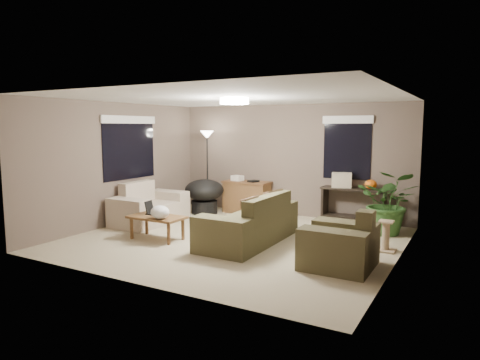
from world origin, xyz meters
The scene contains 20 objects.
room_shell centered at (0.00, 0.00, 1.25)m, with size 5.50×5.50×5.50m.
main_sofa centered at (0.34, -0.01, 0.29)m, with size 0.95×2.20×0.85m.
throw_pillows centered at (0.60, -0.01, 0.65)m, with size 0.31×1.37×0.47m.
loveseat centered at (-2.24, 0.29, 0.30)m, with size 0.90×1.60×0.85m.
armchair centered at (2.07, -0.56, 0.30)m, with size 0.95×1.00×0.85m.
coffee_table centered at (-1.22, -0.65, 0.36)m, with size 1.00×0.55×0.42m.
laptop centered at (-1.39, -0.55, 0.48)m, with size 0.38×0.25×0.24m.
plastic_bag centered at (-1.02, -0.80, 0.54)m, with size 0.33×0.30×0.23m, color white.
desk centered at (-0.93, 2.18, 0.38)m, with size 1.10×0.50×0.75m.
desk_papers centered at (-1.08, 2.17, 0.80)m, with size 0.71×0.31×0.12m.
console_table centered at (1.51, 2.28, 0.44)m, with size 1.30×0.40×0.75m.
pumpkin centered at (1.86, 2.28, 0.85)m, with size 0.23×0.23×0.19m, color orange.
cardboard_box centered at (1.26, 2.28, 0.90)m, with size 0.40×0.30×0.30m, color beige.
papasan_chair centered at (-1.77, 1.68, 0.47)m, with size 0.99×0.99×0.80m.
floor_lamp centered at (-1.88, 1.97, 1.60)m, with size 0.32×0.32×1.91m.
ceiling_fixture centered at (0.00, 0.00, 2.44)m, with size 0.50×0.50×0.10m, color white.
houseplant centered at (2.32, 1.73, 0.47)m, with size 1.09×1.21×0.94m, color #2D5923.
cat_scratching_post centered at (2.49, 0.58, 0.21)m, with size 0.32×0.32×0.50m.
window_left centered at (-2.73, 0.30, 1.78)m, with size 0.05×1.56×1.33m.
window_back centered at (1.30, 2.48, 1.79)m, with size 1.06×0.05×1.33m.
Camera 1 is at (3.72, -6.45, 2.00)m, focal length 32.00 mm.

